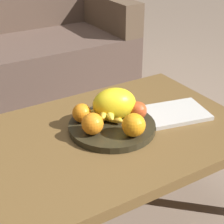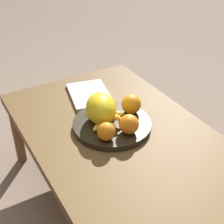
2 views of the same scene
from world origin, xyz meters
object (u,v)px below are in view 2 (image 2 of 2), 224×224
(fruit_bowl, at_px, (112,125))
(orange_right, at_px, (131,104))
(orange_left, at_px, (106,131))
(coffee_table, at_px, (119,140))
(banana_bunch, at_px, (104,119))
(melon_large_front, at_px, (101,108))
(apple_left, at_px, (103,102))
(magazine, at_px, (89,94))
(orange_front, at_px, (129,124))

(fruit_bowl, xyz_separation_m, orange_right, (0.02, -0.11, 0.05))
(fruit_bowl, relative_size, orange_left, 4.56)
(coffee_table, xyz_separation_m, orange_left, (-0.04, 0.08, 0.10))
(banana_bunch, bearing_deg, orange_left, 157.17)
(orange_left, bearing_deg, melon_large_front, -19.57)
(orange_right, bearing_deg, banana_bunch, 98.62)
(apple_left, bearing_deg, orange_right, -131.94)
(apple_left, height_order, magazine, apple_left)
(banana_bunch, bearing_deg, fruit_bowl, -90.97)
(orange_front, relative_size, magazine, 0.32)
(coffee_table, xyz_separation_m, banana_bunch, (0.05, 0.05, 0.10))
(orange_right, xyz_separation_m, magazine, (0.25, 0.07, -0.06))
(melon_large_front, relative_size, orange_front, 2.09)
(fruit_bowl, xyz_separation_m, banana_bunch, (0.00, 0.04, 0.04))
(orange_front, height_order, banana_bunch, orange_front)
(orange_front, height_order, orange_left, orange_front)
(banana_bunch, bearing_deg, melon_large_front, -9.27)
(orange_front, xyz_separation_m, orange_right, (0.12, -0.09, 0.00))
(melon_large_front, height_order, apple_left, melon_large_front)
(apple_left, relative_size, banana_bunch, 0.44)
(orange_right, distance_m, banana_bunch, 0.15)
(fruit_bowl, relative_size, melon_large_front, 1.97)
(coffee_table, relative_size, fruit_bowl, 3.36)
(fruit_bowl, height_order, banana_bunch, banana_bunch)
(melon_large_front, distance_m, orange_front, 0.14)
(coffee_table, height_order, banana_bunch, banana_bunch)
(fruit_bowl, height_order, melon_large_front, melon_large_front)
(orange_front, relative_size, apple_left, 1.14)
(orange_front, bearing_deg, melon_large_front, 23.86)
(coffee_table, relative_size, orange_front, 13.85)
(orange_front, height_order, orange_right, orange_right)
(orange_right, bearing_deg, orange_left, 120.93)
(apple_left, bearing_deg, coffee_table, 176.95)
(orange_left, xyz_separation_m, apple_left, (0.19, -0.09, -0.00))
(coffee_table, xyz_separation_m, orange_front, (-0.05, -0.01, 0.11))
(melon_large_front, distance_m, banana_bunch, 0.04)
(orange_front, bearing_deg, coffee_table, 15.02)
(fruit_bowl, relative_size, magazine, 1.30)
(melon_large_front, distance_m, magazine, 0.27)
(coffee_table, height_order, apple_left, apple_left)
(fruit_bowl, xyz_separation_m, melon_large_front, (0.03, 0.03, 0.07))
(orange_left, bearing_deg, magazine, -16.73)
(melon_large_front, height_order, magazine, melon_large_front)
(melon_large_front, bearing_deg, magazine, -15.34)
(orange_front, distance_m, orange_left, 0.10)
(orange_left, distance_m, orange_right, 0.21)
(magazine, bearing_deg, orange_left, 175.80)
(melon_large_front, relative_size, apple_left, 2.39)
(orange_right, bearing_deg, orange_front, 143.59)
(orange_front, bearing_deg, banana_bunch, 32.33)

